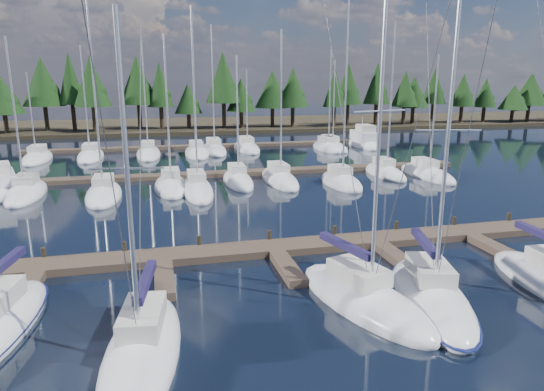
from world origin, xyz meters
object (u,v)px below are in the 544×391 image
object	(u,v)px
main_dock	(276,252)
front_sailboat_4	(431,296)
motor_yacht_right	(364,142)
motor_yacht_left	(2,187)
front_sailboat_2	(143,350)
front_sailboat_3	(363,298)

from	to	relation	value
main_dock	front_sailboat_4	distance (m)	8.70
front_sailboat_4	motor_yacht_right	xyz separation A→B (m)	(17.41, 46.06, 0.26)
motor_yacht_left	motor_yacht_right	size ratio (longest dim) A/B	0.87
front_sailboat_4	motor_yacht_left	size ratio (longest dim) A/B	1.53
front_sailboat_2	front_sailboat_3	world-z (taller)	front_sailboat_3
motor_yacht_right	front_sailboat_4	bearing A→B (deg)	-110.71
front_sailboat_3	motor_yacht_right	xyz separation A→B (m)	(20.33, 45.60, 0.24)
front_sailboat_3	motor_yacht_left	size ratio (longest dim) A/B	1.69
main_dock	front_sailboat_3	distance (m)	6.95
front_sailboat_4	motor_yacht_left	distance (m)	35.88
main_dock	front_sailboat_3	size ratio (longest dim) A/B	2.95
main_dock	front_sailboat_2	bearing A→B (deg)	-128.95
front_sailboat_4	motor_yacht_right	size ratio (longest dim) A/B	1.33
main_dock	motor_yacht_right	xyz separation A→B (m)	(22.51, 39.01, 0.33)
main_dock	front_sailboat_3	xyz separation A→B (m)	(2.18, -6.60, 0.10)
front_sailboat_2	front_sailboat_4	bearing A→B (deg)	6.91
motor_yacht_left	main_dock	bearing A→B (deg)	-46.34
main_dock	front_sailboat_2	size ratio (longest dim) A/B	3.59
front_sailboat_2	motor_yacht_left	distance (m)	30.63
front_sailboat_3	motor_yacht_right	size ratio (longest dim) A/B	1.47
motor_yacht_left	motor_yacht_right	distance (m)	45.60
front_sailboat_3	main_dock	bearing A→B (deg)	108.31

